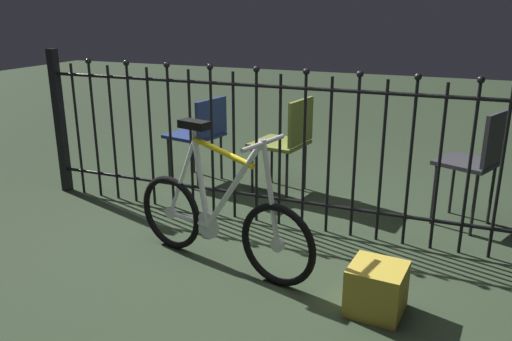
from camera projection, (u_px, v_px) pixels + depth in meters
name	position (u px, v px, depth m)	size (l,w,h in m)	color
ground_plane	(261.00, 260.00, 3.40)	(20.00, 20.00, 0.00)	#2A3725
iron_fence	(281.00, 145.00, 3.77)	(4.31, 0.07, 1.25)	black
bicycle	(220.00, 218.00, 3.25)	(1.35, 0.45, 0.92)	black
chair_navy	(201.00, 131.00, 4.76)	(0.52, 0.52, 0.80)	black
chair_charcoal	(478.00, 156.00, 3.75)	(0.50, 0.50, 0.89)	black
chair_olive	(288.00, 137.00, 4.47)	(0.50, 0.50, 0.85)	black
display_crate	(377.00, 289.00, 2.79)	(0.29, 0.29, 0.27)	#B29933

